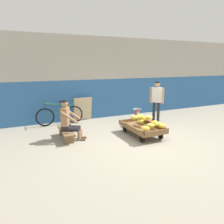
{
  "coord_description": "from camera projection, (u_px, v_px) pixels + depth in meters",
  "views": [
    {
      "loc": [
        -3.05,
        -4.63,
        2.12
      ],
      "look_at": [
        -0.53,
        0.85,
        0.75
      ],
      "focal_mm": 33.9,
      "sensor_mm": 36.0,
      "label": 1
    }
  ],
  "objects": [
    {
      "name": "low_bench",
      "position": [
        66.0,
        132.0,
        6.09
      ],
      "size": [
        0.31,
        1.1,
        0.27
      ],
      "color": "brown",
      "rests_on": "ground"
    },
    {
      "name": "bicycle_near_left",
      "position": [
        60.0,
        115.0,
        7.51
      ],
      "size": [
        1.66,
        0.48,
        0.86
      ],
      "color": "black",
      "rests_on": "ground"
    },
    {
      "name": "plastic_crate",
      "position": [
        137.0,
        121.0,
        7.47
      ],
      "size": [
        0.36,
        0.28,
        0.3
      ],
      "color": "gold",
      "rests_on": "ground"
    },
    {
      "name": "sign_board",
      "position": [
        83.0,
        109.0,
        8.09
      ],
      "size": [
        0.7,
        0.19,
        0.89
      ],
      "color": "#C6B289",
      "rests_on": "ground"
    },
    {
      "name": "vendor_seated",
      "position": [
        69.0,
        120.0,
        6.0
      ],
      "size": [
        0.74,
        0.64,
        1.14
      ],
      "color": "#9E704C",
      "rests_on": "ground"
    },
    {
      "name": "banana_pile",
      "position": [
        147.0,
        121.0,
        6.29
      ],
      "size": [
        0.88,
        1.29,
        0.26
      ],
      "color": "yellow",
      "rests_on": "banana_cart"
    },
    {
      "name": "weighing_scale",
      "position": [
        137.0,
        113.0,
        7.4
      ],
      "size": [
        0.3,
        0.3,
        0.29
      ],
      "color": "#28282D",
      "rests_on": "plastic_crate"
    },
    {
      "name": "back_wall",
      "position": [
        99.0,
        78.0,
        8.35
      ],
      "size": [
        16.0,
        0.3,
        3.14
      ],
      "color": "#2D609E",
      "rests_on": "ground"
    },
    {
      "name": "shopping_bag",
      "position": [
        150.0,
        124.0,
        7.22
      ],
      "size": [
        0.18,
        0.12,
        0.24
      ],
      "primitive_type": "cube",
      "color": "#D13D4C",
      "rests_on": "ground"
    },
    {
      "name": "banana_cart",
      "position": [
        142.0,
        128.0,
        6.38
      ],
      "size": [
        0.85,
        1.44,
        0.36
      ],
      "color": "brown",
      "rests_on": "ground"
    },
    {
      "name": "customer_adult",
      "position": [
        157.0,
        98.0,
        7.47
      ],
      "size": [
        0.37,
        0.37,
        1.53
      ],
      "color": "#232328",
      "rests_on": "ground"
    },
    {
      "name": "ground_plane",
      "position": [
        142.0,
        143.0,
        5.81
      ],
      "size": [
        80.0,
        80.0,
        0.0
      ],
      "primitive_type": "plane",
      "color": "gray"
    }
  ]
}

